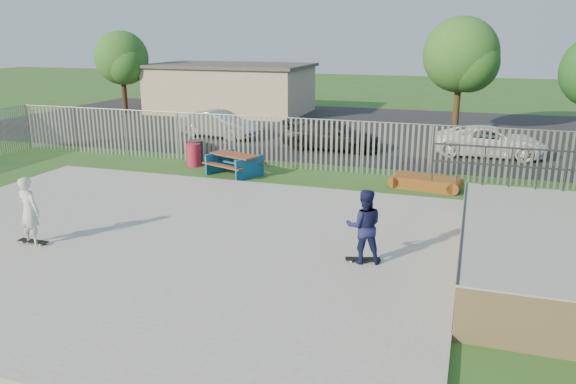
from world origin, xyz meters
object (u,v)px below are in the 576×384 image
(picnic_table, at_px, (235,164))
(funbox, at_px, (426,183))
(trash_bin_red, at_px, (194,155))
(skater_navy, at_px, (364,226))
(skater_white, at_px, (29,211))
(trash_bin_grey, at_px, (196,152))
(car_dark, at_px, (332,135))
(car_white, at_px, (491,141))
(car_silver, at_px, (219,124))
(tree_left, at_px, (122,58))
(tree_mid, at_px, (461,55))

(picnic_table, bearing_deg, funbox, 24.08)
(picnic_table, height_order, trash_bin_red, trash_bin_red)
(skater_navy, distance_m, skater_white, 8.14)
(funbox, relative_size, trash_bin_grey, 2.19)
(funbox, height_order, car_dark, car_dark)
(trash_bin_grey, distance_m, car_white, 12.59)
(funbox, distance_m, car_silver, 12.71)
(trash_bin_red, bearing_deg, car_white, 26.51)
(funbox, xyz_separation_m, trash_bin_grey, (-9.24, 0.82, 0.29))
(trash_bin_grey, height_order, skater_navy, skater_navy)
(picnic_table, bearing_deg, tree_left, 157.38)
(trash_bin_red, distance_m, car_white, 12.67)
(funbox, xyz_separation_m, car_silver, (-10.89, 6.53, 0.50))
(car_silver, bearing_deg, car_white, -79.91)
(skater_white, bearing_deg, tree_mid, -103.68)
(tree_left, bearing_deg, funbox, -31.92)
(trash_bin_grey, distance_m, car_silver, 5.95)
(trash_bin_grey, bearing_deg, car_white, 24.98)
(trash_bin_red, height_order, trash_bin_grey, trash_bin_grey)
(car_dark, bearing_deg, picnic_table, 159.66)
(trash_bin_red, bearing_deg, funbox, -3.02)
(car_silver, height_order, skater_navy, skater_navy)
(tree_left, distance_m, skater_white, 25.01)
(funbox, bearing_deg, car_dark, 139.22)
(car_white, bearing_deg, funbox, 160.64)
(trash_bin_red, distance_m, tree_mid, 15.51)
(skater_navy, bearing_deg, picnic_table, -64.50)
(car_silver, bearing_deg, picnic_table, -138.80)
(car_white, xyz_separation_m, tree_left, (-22.92, 6.78, 2.92))
(trash_bin_red, distance_m, skater_white, 9.38)
(trash_bin_red, height_order, skater_white, skater_white)
(trash_bin_red, height_order, car_silver, car_silver)
(picnic_table, distance_m, skater_navy, 9.49)
(skater_navy, bearing_deg, car_dark, -88.91)
(picnic_table, distance_m, tree_left, 19.33)
(trash_bin_grey, bearing_deg, tree_mid, 49.29)
(car_white, height_order, tree_left, tree_left)
(funbox, height_order, trash_bin_grey, trash_bin_grey)
(funbox, height_order, car_white, car_white)
(trash_bin_grey, height_order, tree_mid, tree_mid)
(tree_left, height_order, tree_mid, tree_mid)
(car_dark, distance_m, tree_mid, 9.09)
(picnic_table, distance_m, skater_white, 8.73)
(car_silver, bearing_deg, tree_left, 68.86)
(tree_left, distance_m, tree_mid, 21.23)
(car_silver, height_order, skater_white, skater_white)
(car_dark, height_order, skater_white, skater_white)
(picnic_table, xyz_separation_m, skater_navy, (6.28, -7.08, 0.60))
(trash_bin_red, bearing_deg, picnic_table, -20.86)
(picnic_table, height_order, funbox, picnic_table)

